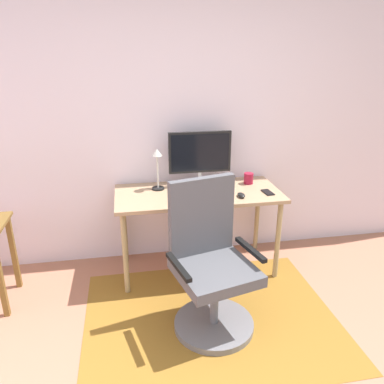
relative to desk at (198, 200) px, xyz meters
The scene contains 10 objects.
wall_back 0.74m from the desk, 95.78° to the left, with size 6.00×0.10×2.60m, color silver.
area_rug 0.99m from the desk, 92.97° to the right, with size 1.88×1.46×0.01m, color brown.
desk is the anchor object (origin of this frame).
monitor 0.41m from the desk, 74.85° to the left, with size 0.56×0.18×0.49m.
keyboard 0.23m from the desk, 86.16° to the right, with size 0.43×0.13×0.02m, color white.
computer_mouse 0.39m from the desk, 28.56° to the right, with size 0.06×0.10×0.03m, color black.
coffee_cup 0.53m from the desk, 15.44° to the left, with size 0.09×0.09×0.10m, color maroon.
cell_phone 0.61m from the desk, 12.18° to the right, with size 0.07×0.14×0.01m, color black.
desk_lamp 0.48m from the desk, 158.03° to the left, with size 0.11×0.11×0.37m.
office_chair 0.80m from the desk, 94.07° to the right, with size 0.67×0.63×1.09m.
Camera 1 is at (-0.56, -1.21, 1.92)m, focal length 35.35 mm.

